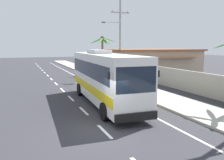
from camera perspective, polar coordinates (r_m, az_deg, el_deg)
ground_plane at (r=12.01m, az=-2.23°, el=-12.10°), size 160.00×160.00×0.00m
sidewalk_kerb at (r=23.52m, az=5.18°, el=-1.78°), size 3.20×90.00×0.14m
lane_markings at (r=26.14m, az=-8.28°, el=-0.97°), size 3.73×71.00×0.01m
boundary_wall at (r=28.68m, az=8.34°, el=1.82°), size 0.24×60.00×1.96m
coach_bus_foreground at (r=16.95m, az=-1.92°, el=1.00°), size 3.24×11.22×3.90m
motorcycle_beside_bus at (r=27.17m, az=-4.41°, el=0.85°), size 0.56×1.96×1.63m
pedestrian_near_kerb at (r=28.86m, az=-1.92°, el=2.05°), size 0.36×0.36×1.70m
utility_pole_mid at (r=30.29m, az=1.86°, el=10.42°), size 3.74×0.24×9.96m
palm_nearest at (r=34.09m, az=-2.33°, el=8.23°), size 3.76×3.53×5.62m
roadside_building at (r=35.73m, az=9.60°, el=4.51°), size 13.42×9.12×3.72m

